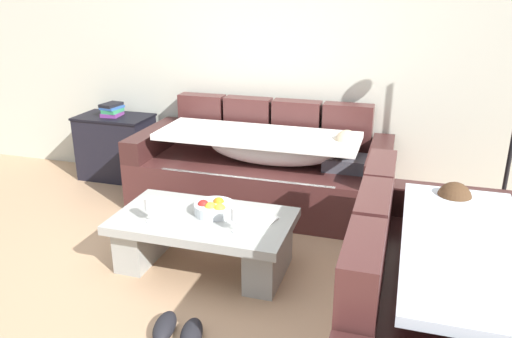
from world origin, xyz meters
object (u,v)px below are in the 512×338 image
Objects in this scene: couch_near_window at (437,298)px; wine_glass_near_right at (236,215)px; side_cabinet at (117,147)px; book_stack_on_cabinet at (112,110)px; fruit_bowl at (214,208)px; couch_along_wall at (264,169)px; wine_glass_near_left at (150,205)px; pair_of_shoes at (178,330)px; coffee_table at (204,236)px; open_magazine at (253,219)px.

couch_near_window is 1.26m from wine_glass_near_right.
couch_near_window is at bearing -31.48° from side_cabinet.
book_stack_on_cabinet is at bearing 58.58° from couch_near_window.
couch_along_wall is at bearing 87.67° from fruit_bowl.
side_cabinet reaches higher than wine_glass_near_left.
book_stack_on_cabinet is at bearing 140.07° from wine_glass_near_right.
pair_of_shoes is (1.67, -2.13, -0.66)m from book_stack_on_cabinet.
coffee_table is 0.41m from wine_glass_near_right.
couch_near_window is 5.49× the size of pair_of_shoes.
couch_along_wall is at bearing -8.05° from side_cabinet.
couch_along_wall is 7.86× the size of open_magazine.
open_magazine is (0.33, 0.05, 0.15)m from coffee_table.
book_stack_on_cabinet is (-1.81, 1.51, 0.21)m from wine_glass_near_right.
couch_along_wall is at bearing -8.08° from book_stack_on_cabinet.
pair_of_shoes is (-1.35, -0.29, -0.29)m from couch_near_window.
couch_near_window is 3.56m from book_stack_on_cabinet.
fruit_bowl is (-1.44, 0.54, 0.09)m from couch_near_window.
couch_along_wall is at bearing 98.35° from wine_glass_near_right.
couch_near_window is 6.81× the size of fruit_bowl.
book_stack_on_cabinet is 2.79m from pair_of_shoes.
wine_glass_near_right is at bearing -25.59° from coffee_table.
wine_glass_near_right is (0.19, -1.28, 0.16)m from couch_along_wall.
book_stack_on_cabinet is at bearing 128.40° from wine_glass_near_left.
fruit_bowl is 1.21× the size of book_stack_on_cabinet.
open_magazine is 0.81× the size of pair_of_shoes.
couch_along_wall is 1.68m from book_stack_on_cabinet.
open_magazine is at bearing 66.05° from couch_near_window.
wine_glass_near_left is at bearing 127.50° from pair_of_shoes.
wine_glass_near_left is (-0.31, -0.16, 0.26)m from coffee_table.
couch_near_window is at bearing -17.31° from coffee_table.
coffee_table is at bearing 27.88° from wine_glass_near_left.
side_cabinet reaches higher than fruit_bowl.
wine_glass_near_right is 2.37m from book_stack_on_cabinet.
wine_glass_near_right is 0.78m from pair_of_shoes.
couch_along_wall is 13.26× the size of wine_glass_near_right.
coffee_table is 0.43m from wine_glass_near_left.
wine_glass_near_right is at bearing 74.75° from couch_near_window.
couch_along_wall is 1.15× the size of couch_near_window.
wine_glass_near_left is (-1.80, 0.30, 0.16)m from couch_near_window.
open_magazine is at bearing 8.45° from coffee_table.
couch_near_window reaches higher than side_cabinet.
couch_along_wall is 1.08m from fruit_bowl.
side_cabinet reaches higher than coffee_table.
couch_along_wall is 6.34× the size of pair_of_shoes.
wine_glass_near_left is 0.23× the size of side_cabinet.
fruit_bowl is at bearing 33.52° from wine_glass_near_left.
pair_of_shoes is at bearing -83.30° from fruit_bowl.
couch_near_window is at bearing -31.42° from book_stack_on_cabinet.
wine_glass_near_right is at bearing -81.65° from couch_along_wall.
couch_along_wall is at bearing 73.03° from wine_glass_near_left.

